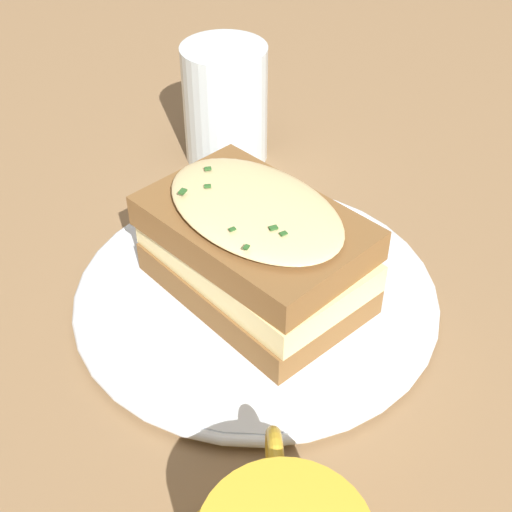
{
  "coord_description": "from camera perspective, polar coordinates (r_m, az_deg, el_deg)",
  "views": [
    {
      "loc": [
        -0.37,
        -0.08,
        0.35
      ],
      "look_at": [
        -0.01,
        -0.02,
        0.04
      ],
      "focal_mm": 50.0,
      "sensor_mm": 36.0,
      "label": 1
    }
  ],
  "objects": [
    {
      "name": "water_glass",
      "position": [
        0.63,
        -2.47,
        12.06
      ],
      "size": [
        0.07,
        0.07,
        0.1
      ],
      "primitive_type": "cylinder",
      "color": "silver",
      "rests_on": "ground_plane"
    },
    {
      "name": "sandwich",
      "position": [
        0.47,
        -0.04,
        0.62
      ],
      "size": [
        0.16,
        0.17,
        0.08
      ],
      "rotation": [
        0.0,
        0.0,
        0.88
      ],
      "color": "brown",
      "rests_on": "dinner_plate"
    },
    {
      "name": "dinner_plate",
      "position": [
        0.49,
        -0.0,
        -3.12
      ],
      "size": [
        0.25,
        0.25,
        0.01
      ],
      "color": "white",
      "rests_on": "ground_plane"
    },
    {
      "name": "ground_plane",
      "position": [
        0.51,
        -2.52,
        -2.52
      ],
      "size": [
        2.4,
        2.4,
        0.0
      ],
      "primitive_type": "plane",
      "color": "olive"
    }
  ]
}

